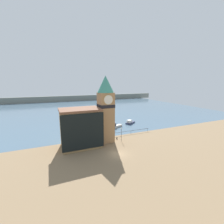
% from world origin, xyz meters
% --- Properties ---
extents(ground_plane, '(160.00, 160.00, 0.00)m').
position_xyz_m(ground_plane, '(0.00, 0.00, 0.00)').
color(ground_plane, '#846B4C').
extents(water, '(160.00, 120.00, 0.00)m').
position_xyz_m(water, '(0.00, 71.65, -0.00)').
color(water, slate).
rests_on(water, ground_plane).
extents(far_shoreline, '(180.00, 3.00, 5.00)m').
position_xyz_m(far_shoreline, '(0.00, 111.65, 2.50)').
color(far_shoreline, gray).
rests_on(far_shoreline, water).
extents(pier_railing, '(13.89, 0.08, 1.09)m').
position_xyz_m(pier_railing, '(9.96, 11.40, 0.97)').
color(pier_railing, '#232328').
rests_on(pier_railing, ground_plane).
extents(clock_tower, '(4.57, 4.57, 18.77)m').
position_xyz_m(clock_tower, '(0.04, 8.74, 9.95)').
color(clock_tower, '#9E754C').
rests_on(clock_tower, ground_plane).
extents(pier_building, '(10.41, 7.15, 10.31)m').
position_xyz_m(pier_building, '(-7.40, 7.88, 5.18)').
color(pier_building, '#A88451').
rests_on(pier_building, ground_plane).
extents(boat_near, '(6.96, 3.95, 1.97)m').
position_xyz_m(boat_near, '(7.28, 19.35, 0.71)').
color(boat_near, '#B7B2A8').
rests_on(boat_near, water).
extents(boat_far, '(5.00, 4.30, 1.61)m').
position_xyz_m(boat_far, '(16.00, 22.66, 0.57)').
color(boat_far, '#333856').
rests_on(boat_far, water).
extents(mooring_bollard_near, '(0.30, 0.30, 0.71)m').
position_xyz_m(mooring_bollard_near, '(3.57, 8.76, 0.38)').
color(mooring_bollard_near, black).
rests_on(mooring_bollard_near, ground_plane).
extents(lamp_post, '(0.32, 0.32, 3.86)m').
position_xyz_m(lamp_post, '(4.30, 7.29, 2.71)').
color(lamp_post, black).
rests_on(lamp_post, ground_plane).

